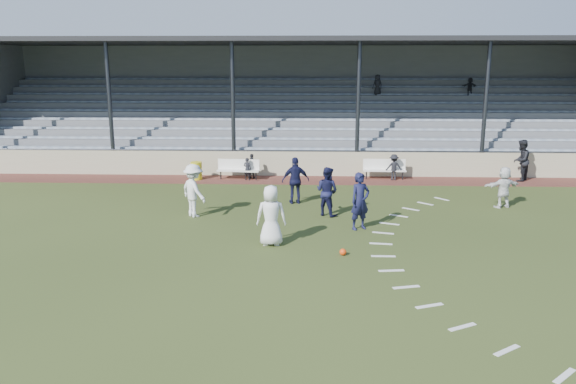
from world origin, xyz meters
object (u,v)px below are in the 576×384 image
object	(u,v)px
bench_right	(384,167)
bench_left	(239,167)
player_navy_lead	(360,201)
player_white_lead	(271,215)
official	(521,160)
football	(343,252)
trash_bin	(196,171)

from	to	relation	value
bench_right	bench_left	bearing A→B (deg)	-176.45
bench_left	player_navy_lead	world-z (taller)	player_navy_lead
player_white_lead	official	bearing A→B (deg)	-140.60
bench_right	football	size ratio (longest dim) A/B	10.11
bench_right	player_white_lead	world-z (taller)	player_white_lead
bench_right	football	world-z (taller)	bench_right
football	player_navy_lead	size ratio (longest dim) A/B	0.10
trash_bin	football	distance (m)	12.15
football	official	world-z (taller)	official
bench_right	official	size ratio (longest dim) A/B	1.03
bench_right	player_navy_lead	bearing A→B (deg)	-101.86
trash_bin	official	distance (m)	15.19
player_white_lead	trash_bin	bearing A→B (deg)	-68.32
trash_bin	bench_right	bearing A→B (deg)	2.89
bench_left	official	world-z (taller)	official
bench_right	trash_bin	world-z (taller)	bench_right
football	player_navy_lead	distance (m)	2.86
player_navy_lead	official	xyz separation A→B (m)	(8.15, 7.98, 0.03)
trash_bin	football	size ratio (longest dim) A/B	4.22
bench_left	football	world-z (taller)	bench_left
player_navy_lead	football	bearing A→B (deg)	-133.47
trash_bin	player_white_lead	distance (m)	10.38
football	player_white_lead	distance (m)	2.46
player_navy_lead	player_white_lead	bearing A→B (deg)	-176.94
bench_left	player_white_lead	size ratio (longest dim) A/B	1.09
trash_bin	player_white_lead	bearing A→B (deg)	-66.19
player_white_lead	bench_left	bearing A→B (deg)	-79.27
player_white_lead	player_navy_lead	bearing A→B (deg)	-150.44
bench_left	player_navy_lead	distance (m)	9.35
player_navy_lead	official	size ratio (longest dim) A/B	0.99
bench_right	football	xyz separation A→B (m)	(-2.57, -10.81, -0.49)
bench_right	official	bearing A→B (deg)	-0.74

